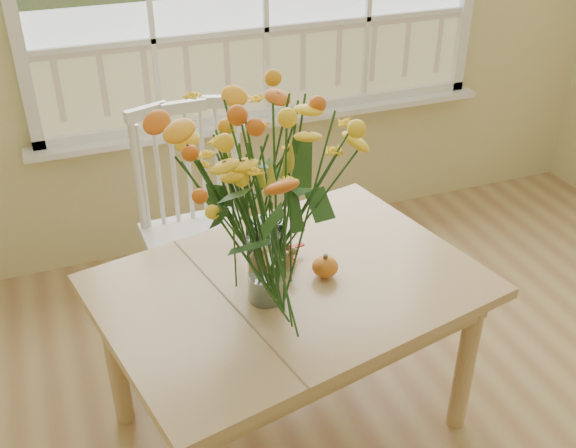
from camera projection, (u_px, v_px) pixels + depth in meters
name	position (u px, v px, depth m)	size (l,w,h in m)	color
dining_table	(290.00, 303.00, 2.35)	(1.42, 1.14, 0.67)	tan
windsor_chair	(199.00, 216.00, 2.87)	(0.49, 0.47, 1.03)	white
flower_vase	(265.00, 187.00, 2.01)	(0.58, 0.58, 0.69)	white
pumpkin	(325.00, 268.00, 2.31)	(0.09, 0.09, 0.07)	#C05F16
turkey_figurine	(281.00, 261.00, 2.33)	(0.10, 0.08, 0.11)	#CCB78C
dark_gourd	(282.00, 252.00, 2.39)	(0.13, 0.11, 0.07)	#38160F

